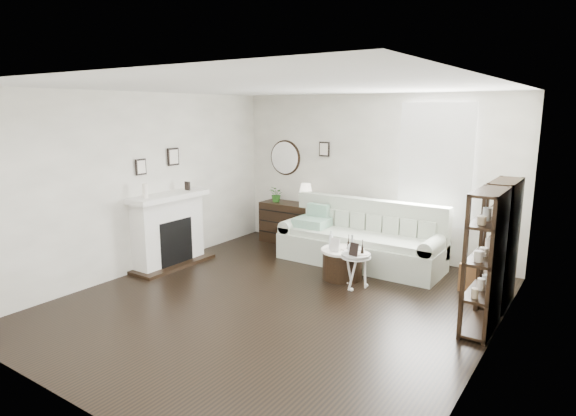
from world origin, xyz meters
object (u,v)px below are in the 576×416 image
Objects in this scene: pedestal_table at (356,256)px; drum_table at (342,263)px; sofa at (361,243)px; dresser at (291,223)px.

drum_table is at bearing 143.28° from pedestal_table.
sofa is at bearing 111.40° from pedestal_table.
sofa is 1.13m from pedestal_table.
sofa reaches higher than pedestal_table.
pedestal_table is (0.34, -0.25, 0.23)m from drum_table.
drum_table is at bearing -84.69° from sofa.
sofa is at bearing 95.31° from drum_table.
sofa is at bearing -13.42° from dresser.
pedestal_table is at bearing -68.60° from sofa.
sofa is 0.80m from drum_table.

